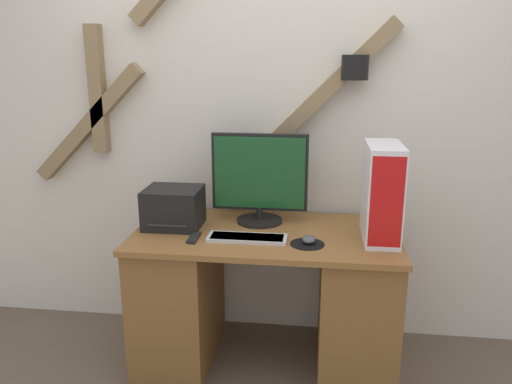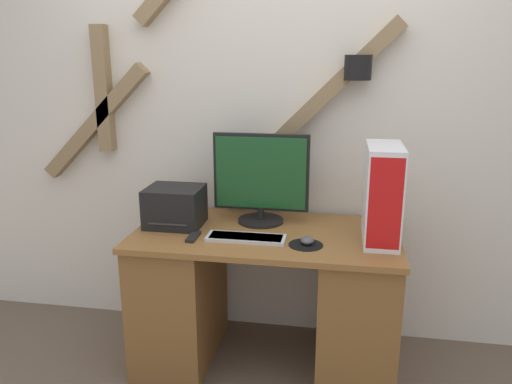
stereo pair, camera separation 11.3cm
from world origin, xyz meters
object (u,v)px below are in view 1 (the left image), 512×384
object	(u,v)px
monitor	(260,178)
computer_tower	(382,192)
keyboard	(247,238)
remote_control	(194,238)
printer	(174,208)
mouse	(309,239)

from	to	relation	value
monitor	computer_tower	size ratio (longest dim) A/B	1.09
keyboard	remote_control	world-z (taller)	keyboard
printer	mouse	bearing A→B (deg)	-13.22
mouse	remote_control	bearing A→B (deg)	-178.96
keyboard	monitor	bearing A→B (deg)	84.25
monitor	printer	bearing A→B (deg)	-163.52
computer_tower	keyboard	bearing A→B (deg)	-171.14
keyboard	mouse	xyz separation A→B (m)	(0.31, -0.02, 0.01)
mouse	computer_tower	size ratio (longest dim) A/B	0.17
monitor	keyboard	size ratio (longest dim) A/B	1.32
monitor	keyboard	world-z (taller)	monitor
mouse	keyboard	bearing A→B (deg)	177.08
monitor	keyboard	distance (m)	0.38
monitor	printer	world-z (taller)	monitor
monitor	remote_control	bearing A→B (deg)	-133.28
keyboard	printer	distance (m)	0.46
printer	remote_control	size ratio (longest dim) A/B	2.06
monitor	printer	size ratio (longest dim) A/B	1.77
computer_tower	remote_control	world-z (taller)	computer_tower
monitor	remote_control	size ratio (longest dim) A/B	3.63
computer_tower	printer	world-z (taller)	computer_tower
computer_tower	remote_control	distance (m)	0.97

